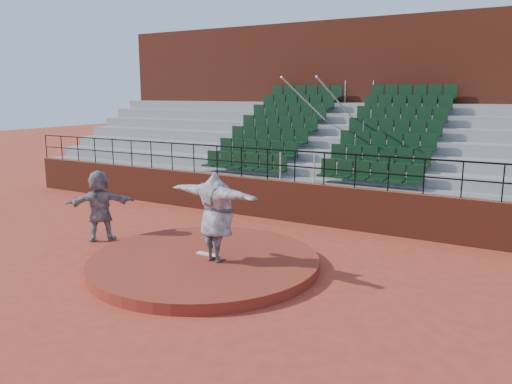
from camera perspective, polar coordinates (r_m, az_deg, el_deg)
ground at (r=12.20m, az=-5.91°, el=-8.47°), size 90.00×90.00×0.00m
pitchers_mound at (r=12.16m, az=-5.92°, el=-7.92°), size 5.50×5.50×0.25m
pitching_rubber at (r=12.23m, az=-5.52°, el=-7.10°), size 0.60×0.15×0.03m
boundary_wall at (r=16.18m, az=4.40°, el=-1.10°), size 24.00×0.30×1.30m
wall_railing at (r=15.95m, az=4.48°, el=3.75°), size 24.04×0.05×1.03m
seating_deck at (r=19.36m, az=9.09°, el=3.22°), size 24.00×5.97×4.63m
press_box_facade at (r=22.92m, az=12.83°, el=9.61°), size 24.00×3.00×7.10m
pitcher at (r=11.54m, az=-4.55°, el=-2.85°), size 2.66×1.06×2.10m
fielder at (r=14.65m, az=-17.42°, el=-1.47°), size 1.77×1.71×2.02m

